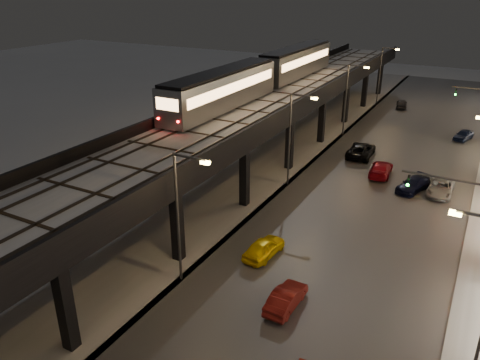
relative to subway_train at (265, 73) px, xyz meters
The scene contains 20 objects.
road_surface 19.26m from the subway_train, 22.56° to the right, with size 17.00×120.00×0.06m, color #46474D.
under_viaduct_pavement 11.01m from the subway_train, 69.39° to the right, with size 11.00×120.00×0.06m, color #9FA1A8.
elevated_viaduct 10.50m from the subway_train, 75.69° to the right, with size 9.00×100.00×6.30m.
viaduct_trackbed 10.20m from the subway_train, 75.56° to the right, with size 8.40×100.00×0.32m.
viaduct_parapet_streetside 11.94m from the subway_train, 54.62° to the right, with size 0.30×100.00×1.10m, color black.
viaduct_parapet_far 9.95m from the subway_train, 100.86° to the right, with size 0.30×100.00×1.10m, color black.
streetlight_left_1 29.93m from the subway_train, 74.26° to the right, with size 2.57×0.28×9.00m.
streetlight_left_2 13.74m from the subway_train, 52.83° to the right, with size 2.57×0.28×9.00m.
streetlight_left_3 11.38m from the subway_train, 42.33° to the left, with size 2.57×0.28×9.00m.
streetlight_left_4 26.80m from the subway_train, 72.34° to the left, with size 2.57×0.28×9.00m.
traffic_light_rig_a 31.53m from the subway_train, 38.92° to the right, with size 6.10×0.34×7.00m.
subway_train is the anchor object (origin of this frame).
car_taxi 27.21m from the subway_train, 64.05° to the right, with size 1.62×4.02×1.37m, color #E8C000.
car_near_white 32.76m from the subway_train, 61.67° to the right, with size 1.35×3.88×1.28m, color maroon.
car_mid_silver 14.26m from the subway_train, ahead, with size 2.53×5.49×1.52m, color black.
car_mid_dark 17.60m from the subway_train, 15.00° to the right, with size 1.97×4.85×1.41m, color maroon.
car_far_white 28.80m from the subway_train, 64.97° to the left, with size 1.55×3.85×1.31m, color #242328.
car_onc_dark 23.39m from the subway_train, 15.89° to the right, with size 2.13×4.63×1.29m, color gray.
car_onc_white 21.42m from the subway_train, 19.01° to the right, with size 1.76×4.33×1.26m, color black.
car_onc_red 26.17m from the subway_train, 30.01° to the left, with size 1.48×3.67×1.25m, color black.
Camera 1 is at (15.21, -8.08, 18.43)m, focal length 35.00 mm.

